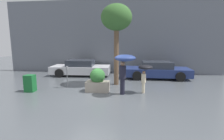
% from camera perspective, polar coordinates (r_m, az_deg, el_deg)
% --- Properties ---
extents(ground_plane, '(40.00, 40.00, 0.00)m').
position_cam_1_polar(ground_plane, '(8.78, -6.09, -8.41)').
color(ground_plane, '#51565B').
extents(building_facade, '(18.00, 0.30, 6.00)m').
position_cam_1_polar(building_facade, '(14.76, -0.38, 10.74)').
color(building_facade, slate).
rests_on(building_facade, ground).
extents(planter_box, '(1.23, 0.81, 1.26)m').
position_cam_1_polar(planter_box, '(9.39, -4.72, -3.44)').
color(planter_box, '#9E9384').
rests_on(planter_box, ground).
extents(person_adult, '(1.04, 1.04, 2.03)m').
position_cam_1_polar(person_adult, '(8.61, 4.08, 2.25)').
color(person_adult, '#1E1E2D').
rests_on(person_adult, ground).
extents(person_child, '(0.73, 0.73, 1.48)m').
position_cam_1_polar(person_child, '(9.11, 10.71, -0.30)').
color(person_child, beige).
rests_on(person_child, ground).
extents(parked_car_near, '(4.58, 2.22, 1.22)m').
position_cam_1_polar(parked_car_near, '(13.91, -10.13, 0.62)').
color(parked_car_near, silver).
rests_on(parked_car_near, ground).
extents(parked_car_far, '(4.63, 2.08, 1.22)m').
position_cam_1_polar(parked_car_far, '(13.07, 14.42, -0.11)').
color(parked_car_far, navy).
rests_on(parked_car_far, ground).
extents(street_tree, '(1.83, 1.83, 4.83)m').
position_cam_1_polar(street_tree, '(10.68, 1.47, 16.17)').
color(street_tree, brown).
rests_on(street_tree, ground).
extents(parking_meter, '(0.14, 0.14, 1.25)m').
position_cam_1_polar(parking_meter, '(10.37, -14.47, -0.74)').
color(parking_meter, '#595B60').
rests_on(parking_meter, ground).
extents(newspaper_box, '(0.50, 0.44, 0.90)m').
position_cam_1_polar(newspaper_box, '(10.33, -25.20, -3.95)').
color(newspaper_box, '#19662D').
rests_on(newspaper_box, ground).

